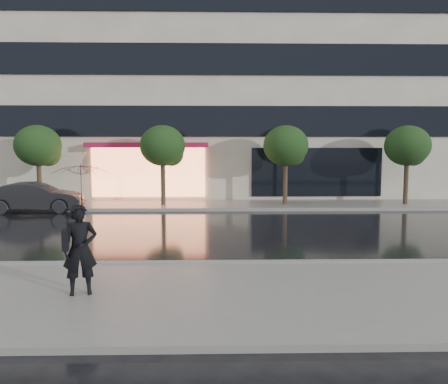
{
  "coord_description": "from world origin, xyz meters",
  "views": [
    {
      "loc": [
        -0.48,
        -11.33,
        2.85
      ],
      "look_at": [
        -0.16,
        3.27,
        1.4
      ],
      "focal_mm": 35.0,
      "sensor_mm": 36.0,
      "label": 1
    }
  ],
  "objects": [
    {
      "name": "curb_near",
      "position": [
        0.0,
        -1.0,
        0.07
      ],
      "size": [
        60.0,
        0.25,
        0.14
      ],
      "primitive_type": "cube",
      "color": "gray",
      "rests_on": "ground"
    },
    {
      "name": "tree_mid_west",
      "position": [
        -2.94,
        10.03,
        2.92
      ],
      "size": [
        2.2,
        2.2,
        3.99
      ],
      "color": "#33261C",
      "rests_on": "ground"
    },
    {
      "name": "parked_car",
      "position": [
        -8.54,
        8.3,
        0.68
      ],
      "size": [
        4.26,
        1.88,
        1.36
      ],
      "primitive_type": "imported",
      "rotation": [
        0.0,
        0.0,
        1.68
      ],
      "color": "black",
      "rests_on": "ground"
    },
    {
      "name": "office_building",
      "position": [
        -0.0,
        17.97,
        9.0
      ],
      "size": [
        30.0,
        12.76,
        18.0
      ],
      "color": "beige",
      "rests_on": "ground"
    },
    {
      "name": "curb_far",
      "position": [
        0.0,
        8.5,
        0.07
      ],
      "size": [
        60.0,
        0.25,
        0.14
      ],
      "primitive_type": "cube",
      "color": "gray",
      "rests_on": "ground"
    },
    {
      "name": "sidewalk_far",
      "position": [
        0.0,
        10.25,
        0.06
      ],
      "size": [
        60.0,
        3.5,
        0.12
      ],
      "primitive_type": "cube",
      "color": "slate",
      "rests_on": "ground"
    },
    {
      "name": "pedestrian_with_umbrella",
      "position": [
        -2.96,
        -3.25,
        1.76
      ],
      "size": [
        1.25,
        1.26,
        2.47
      ],
      "rotation": [
        0.0,
        0.0,
        0.27
      ],
      "color": "black",
      "rests_on": "sidewalk_near"
    },
    {
      "name": "tree_mid_east",
      "position": [
        3.06,
        10.03,
        2.92
      ],
      "size": [
        2.2,
        2.2,
        3.99
      ],
      "color": "#33261C",
      "rests_on": "ground"
    },
    {
      "name": "sidewalk_near",
      "position": [
        0.0,
        -3.25,
        0.06
      ],
      "size": [
        60.0,
        4.5,
        0.12
      ],
      "primitive_type": "cube",
      "color": "slate",
      "rests_on": "ground"
    },
    {
      "name": "tree_far_west",
      "position": [
        -8.94,
        10.03,
        2.92
      ],
      "size": [
        2.2,
        2.2,
        3.99
      ],
      "color": "#33261C",
      "rests_on": "ground"
    },
    {
      "name": "ground",
      "position": [
        0.0,
        0.0,
        0.0
      ],
      "size": [
        120.0,
        120.0,
        0.0
      ],
      "primitive_type": "plane",
      "color": "black",
      "rests_on": "ground"
    },
    {
      "name": "tree_far_east",
      "position": [
        9.06,
        10.03,
        2.92
      ],
      "size": [
        2.2,
        2.2,
        3.99
      ],
      "color": "#33261C",
      "rests_on": "ground"
    }
  ]
}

